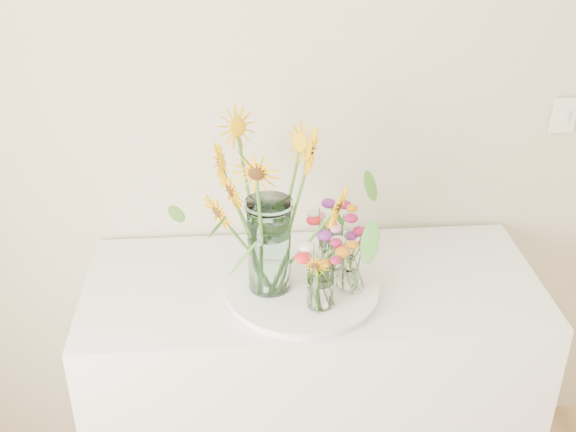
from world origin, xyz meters
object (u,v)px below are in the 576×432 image
(small_vase_a, at_px, (320,287))
(small_vase_c, at_px, (331,249))
(small_vase_b, at_px, (349,272))
(tray, at_px, (302,291))
(counter, at_px, (310,392))
(mason_jar, at_px, (269,246))

(small_vase_a, xyz_separation_m, small_vase_c, (0.06, 0.20, -0.00))
(small_vase_a, xyz_separation_m, small_vase_b, (0.09, 0.09, -0.01))
(tray, bearing_deg, small_vase_b, -3.79)
(counter, height_order, mason_jar, mason_jar)
(small_vase_a, height_order, small_vase_c, same)
(tray, relative_size, small_vase_c, 3.33)
(mason_jar, bearing_deg, small_vase_c, 27.36)
(small_vase_b, height_order, small_vase_c, small_vase_c)
(small_vase_c, bearing_deg, small_vase_b, -71.70)
(small_vase_b, bearing_deg, small_vase_a, -137.77)
(counter, relative_size, mason_jar, 4.79)
(mason_jar, height_order, small_vase_b, mason_jar)
(tray, bearing_deg, mason_jar, 174.49)
(mason_jar, distance_m, small_vase_b, 0.25)
(tray, relative_size, small_vase_b, 3.85)
(tray, height_order, mason_jar, mason_jar)
(counter, height_order, small_vase_b, small_vase_b)
(mason_jar, xyz_separation_m, small_vase_c, (0.19, 0.10, -0.08))
(counter, xyz_separation_m, small_vase_a, (0.00, -0.16, 0.54))
(small_vase_c, bearing_deg, small_vase_a, -105.17)
(tray, xyz_separation_m, small_vase_c, (0.10, 0.11, 0.08))
(tray, xyz_separation_m, mason_jar, (-0.10, 0.01, 0.16))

